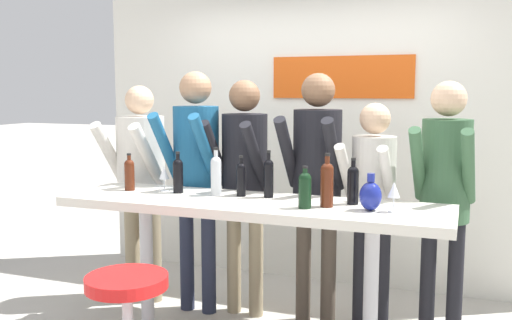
% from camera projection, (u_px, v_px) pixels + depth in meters
% --- Properties ---
extents(back_wall, '(4.10, 0.12, 2.68)m').
position_uv_depth(back_wall, '(315.00, 132.00, 5.08)').
color(back_wall, silver).
rests_on(back_wall, ground_plane).
extents(tasting_table, '(2.50, 0.66, 1.01)m').
position_uv_depth(tasting_table, '(251.00, 222.00, 3.65)').
color(tasting_table, silver).
rests_on(tasting_table, ground_plane).
extents(bar_stool, '(0.48, 0.48, 0.70)m').
position_uv_depth(bar_stool, '(128.00, 315.00, 3.16)').
color(bar_stool, '#B2B2B7').
rests_on(bar_stool, ground_plane).
extents(person_far_left, '(0.48, 0.58, 1.75)m').
position_uv_depth(person_far_left, '(140.00, 169.00, 4.58)').
color(person_far_left, gray).
rests_on(person_far_left, ground_plane).
extents(person_left, '(0.42, 0.56, 1.85)m').
position_uv_depth(person_left, '(196.00, 163.00, 4.31)').
color(person_left, '#23283D').
rests_on(person_left, ground_plane).
extents(person_center_left, '(0.43, 0.56, 1.79)m').
position_uv_depth(person_center_left, '(244.00, 170.00, 4.26)').
color(person_center_left, gray).
rests_on(person_center_left, ground_plane).
extents(person_center, '(0.43, 0.56, 1.83)m').
position_uv_depth(person_center, '(317.00, 170.00, 4.07)').
color(person_center, '#473D33').
rests_on(person_center, ground_plane).
extents(person_center_right, '(0.41, 0.52, 1.63)m').
position_uv_depth(person_center_right, '(373.00, 191.00, 3.93)').
color(person_center_right, black).
rests_on(person_center_right, ground_plane).
extents(person_right, '(0.42, 0.55, 1.77)m').
position_uv_depth(person_right, '(445.00, 181.00, 3.75)').
color(person_right, black).
rests_on(person_right, ground_plane).
extents(wine_bottle_0, '(0.06, 0.06, 0.31)m').
position_uv_depth(wine_bottle_0, '(269.00, 176.00, 3.72)').
color(wine_bottle_0, black).
rests_on(wine_bottle_0, tasting_table).
extents(wine_bottle_1, '(0.07, 0.07, 0.28)m').
position_uv_depth(wine_bottle_1, '(178.00, 174.00, 3.89)').
color(wine_bottle_1, black).
rests_on(wine_bottle_1, tasting_table).
extents(wine_bottle_2, '(0.07, 0.07, 0.29)m').
position_uv_depth(wine_bottle_2, '(353.00, 183.00, 3.50)').
color(wine_bottle_2, black).
rests_on(wine_bottle_2, tasting_table).
extents(wine_bottle_3, '(0.07, 0.07, 0.32)m').
position_uv_depth(wine_bottle_3, '(216.00, 174.00, 3.80)').
color(wine_bottle_3, '#B7BCC1').
rests_on(wine_bottle_3, tasting_table).
extents(wine_bottle_4, '(0.06, 0.06, 0.27)m').
position_uv_depth(wine_bottle_4, '(241.00, 178.00, 3.77)').
color(wine_bottle_4, black).
rests_on(wine_bottle_4, tasting_table).
extents(wine_bottle_5, '(0.08, 0.08, 0.25)m').
position_uv_depth(wine_bottle_5, '(305.00, 188.00, 3.38)').
color(wine_bottle_5, black).
rests_on(wine_bottle_5, tasting_table).
extents(wine_bottle_6, '(0.08, 0.08, 0.33)m').
position_uv_depth(wine_bottle_6, '(327.00, 182.00, 3.42)').
color(wine_bottle_6, '#4C1E0F').
rests_on(wine_bottle_6, tasting_table).
extents(wine_bottle_7, '(0.07, 0.07, 0.26)m').
position_uv_depth(wine_bottle_7, '(129.00, 173.00, 3.99)').
color(wine_bottle_7, '#4C1E0F').
rests_on(wine_bottle_7, tasting_table).
extents(wine_glass_0, '(0.07, 0.07, 0.18)m').
position_uv_depth(wine_glass_0, '(164.00, 173.00, 3.95)').
color(wine_glass_0, silver).
rests_on(wine_glass_0, tasting_table).
extents(wine_glass_1, '(0.07, 0.07, 0.18)m').
position_uv_depth(wine_glass_1, '(394.00, 191.00, 3.28)').
color(wine_glass_1, silver).
rests_on(wine_glass_1, tasting_table).
extents(decorative_vase, '(0.13, 0.13, 0.22)m').
position_uv_depth(decorative_vase, '(371.00, 196.00, 3.33)').
color(decorative_vase, navy).
rests_on(decorative_vase, tasting_table).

